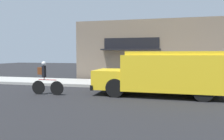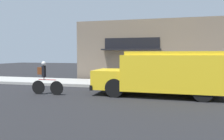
% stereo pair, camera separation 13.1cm
% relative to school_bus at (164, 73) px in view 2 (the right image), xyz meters
% --- Properties ---
extents(ground_plane, '(70.00, 70.00, 0.00)m').
position_rel_school_bus_xyz_m(ground_plane, '(-0.53, 1.62, -1.12)').
color(ground_plane, '#232326').
extents(sidewalk, '(28.00, 2.87, 0.17)m').
position_rel_school_bus_xyz_m(sidewalk, '(-0.53, 3.06, -1.04)').
color(sidewalk, '#ADAAA3').
rests_on(sidewalk, ground_plane).
extents(storefront, '(12.21, 0.92, 4.48)m').
position_rel_school_bus_xyz_m(storefront, '(-0.61, 4.92, 1.13)').
color(storefront, '#756656').
rests_on(storefront, ground_plane).
extents(school_bus, '(6.22, 2.70, 2.13)m').
position_rel_school_bus_xyz_m(school_bus, '(0.00, 0.00, 0.00)').
color(school_bus, yellow).
rests_on(school_bus, ground_plane).
extents(cyclist, '(1.70, 0.21, 1.66)m').
position_rel_school_bus_xyz_m(cyclist, '(-5.74, -1.13, -0.33)').
color(cyclist, black).
rests_on(cyclist, ground_plane).
extents(trash_bin, '(0.50, 0.50, 0.86)m').
position_rel_school_bus_xyz_m(trash_bin, '(-3.73, 3.19, -0.52)').
color(trash_bin, slate).
rests_on(trash_bin, sidewalk).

